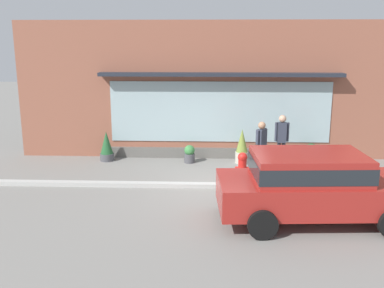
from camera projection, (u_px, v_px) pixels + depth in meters
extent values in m
plane|color=gray|center=(221.00, 185.00, 12.60)|extent=(60.00, 60.00, 0.00)
cube|color=#B2B2AD|center=(221.00, 186.00, 12.39)|extent=(14.00, 0.24, 0.12)
cube|color=#935642|center=(220.00, 90.00, 15.15)|extent=(14.00, 0.36, 4.70)
cube|color=#9EB7BC|center=(220.00, 112.00, 15.13)|extent=(7.56, 0.03, 2.09)
cube|color=#232833|center=(220.00, 74.00, 14.68)|extent=(8.16, 0.56, 0.12)
cube|color=#605E59|center=(219.00, 153.00, 15.45)|extent=(7.96, 0.20, 0.36)
cylinder|color=red|center=(242.00, 179.00, 13.05)|extent=(0.37, 0.37, 0.06)
cylinder|color=red|center=(242.00, 169.00, 12.98)|extent=(0.25, 0.25, 0.57)
sphere|color=red|center=(243.00, 157.00, 12.90)|extent=(0.28, 0.28, 0.28)
cylinder|color=red|center=(237.00, 168.00, 12.98)|extent=(0.10, 0.09, 0.09)
cylinder|color=red|center=(248.00, 168.00, 12.97)|extent=(0.10, 0.09, 0.09)
cylinder|color=red|center=(243.00, 170.00, 12.82)|extent=(0.09, 0.10, 0.09)
cylinder|color=#8E333D|center=(259.00, 163.00, 13.36)|extent=(0.12, 0.12, 0.83)
cylinder|color=#8E333D|center=(262.00, 162.00, 13.48)|extent=(0.12, 0.12, 0.83)
cube|color=#333847|center=(261.00, 139.00, 13.25)|extent=(0.36, 0.37, 0.62)
sphere|color=#A37556|center=(262.00, 125.00, 13.15)|extent=(0.22, 0.22, 0.22)
cylinder|color=#333847|center=(258.00, 140.00, 13.10)|extent=(0.08, 0.08, 0.59)
cylinder|color=#333847|center=(265.00, 138.00, 13.40)|extent=(0.08, 0.08, 0.59)
cube|color=#472D1E|center=(255.00, 149.00, 13.11)|extent=(0.23, 0.25, 0.28)
cylinder|color=#232328|center=(283.00, 155.00, 14.17)|extent=(0.12, 0.12, 0.86)
cylinder|color=#232328|center=(279.00, 155.00, 14.18)|extent=(0.12, 0.12, 0.86)
cube|color=#333847|center=(282.00, 132.00, 14.00)|extent=(0.28, 0.20, 0.64)
sphere|color=tan|center=(283.00, 119.00, 13.89)|extent=(0.23, 0.23, 0.23)
cylinder|color=#333847|center=(288.00, 132.00, 13.98)|extent=(0.08, 0.08, 0.61)
cylinder|color=#333847|center=(276.00, 132.00, 14.00)|extent=(0.08, 0.08, 0.61)
cube|color=maroon|center=(316.00, 193.00, 9.98)|extent=(4.55, 2.05, 0.70)
cube|color=maroon|center=(308.00, 167.00, 9.83)|extent=(2.54, 1.78, 0.63)
cube|color=#1E2328|center=(308.00, 167.00, 9.83)|extent=(2.59, 1.80, 0.35)
cylinder|color=black|center=(360.00, 194.00, 10.97)|extent=(0.65, 0.22, 0.64)
cylinder|color=black|center=(250.00, 195.00, 10.92)|extent=(0.65, 0.22, 0.64)
cylinder|color=black|center=(263.00, 225.00, 9.16)|extent=(0.65, 0.22, 0.64)
cylinder|color=#4C4C51|center=(190.00, 158.00, 14.88)|extent=(0.36, 0.36, 0.30)
sphere|color=#3D8442|center=(189.00, 150.00, 14.81)|extent=(0.35, 0.35, 0.35)
sphere|color=white|center=(191.00, 148.00, 14.90)|extent=(0.07, 0.07, 0.07)
sphere|color=#E5C64C|center=(191.00, 148.00, 14.80)|extent=(0.07, 0.07, 0.07)
sphere|color=#E5C64C|center=(189.00, 147.00, 14.87)|extent=(0.09, 0.09, 0.09)
cylinder|color=#B7B2A3|center=(242.00, 157.00, 14.84)|extent=(0.43, 0.43, 0.38)
cone|color=olive|center=(242.00, 141.00, 14.70)|extent=(0.39, 0.39, 0.78)
cylinder|color=#B7B2A3|center=(311.00, 158.00, 14.93)|extent=(0.37, 0.37, 0.31)
sphere|color=#23562D|center=(311.00, 149.00, 14.86)|extent=(0.40, 0.40, 0.40)
sphere|color=#B266B7|center=(308.00, 147.00, 14.91)|extent=(0.08, 0.08, 0.08)
cylinder|color=#4C4C51|center=(107.00, 157.00, 15.13)|extent=(0.48, 0.48, 0.25)
cone|color=#23562D|center=(106.00, 143.00, 15.01)|extent=(0.43, 0.43, 0.77)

